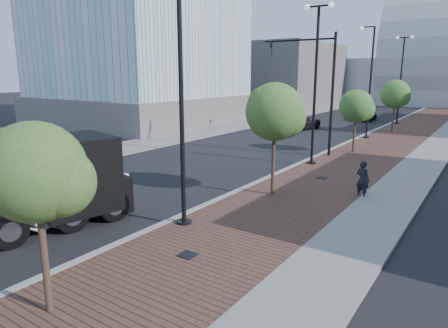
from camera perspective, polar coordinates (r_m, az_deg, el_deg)
The scene contains 22 objects.
sidewalk at distance 41.34m, azimuth 25.65°, elevation 4.05°, with size 7.00×140.00×0.12m, color #4C2D23.
concrete_strip at distance 41.03m, azimuth 29.37°, elevation 3.61°, with size 2.40×140.00×0.13m, color slate.
curb at distance 42.00m, azimuth 20.94°, elevation 4.59°, with size 0.30×140.00×0.14m, color gray.
west_sidewalk at distance 46.70m, azimuth 5.22°, elevation 6.12°, with size 4.00×140.00×0.12m, color slate.
white_sedan at distance 16.95m, azimuth -20.80°, elevation -3.91°, with size 1.73×4.97×1.64m, color white.
dark_car_mid at distance 40.71m, azimuth 10.84°, elevation 5.77°, with size 2.09×4.54×1.26m, color black.
dark_car_far at distance 50.40m, azimuth 19.62°, elevation 6.63°, with size 1.89×4.66×1.35m, color black.
pedestrian at distance 18.75m, azimuth 19.16°, elevation -2.13°, with size 0.62×0.41×1.70m, color black.
streetlight_1 at distance 13.95m, azimuth -6.45°, elevation 8.17°, with size 1.44×0.56×9.21m.
streetlight_2 at distance 24.26m, azimuth 12.88°, elevation 11.00°, with size 1.72×0.56×9.28m.
streetlight_3 at distance 35.73m, azimuth 19.93°, elevation 10.27°, with size 1.44×0.56×9.21m.
streetlight_4 at distance 47.40m, azimuth 23.89°, elevation 10.97°, with size 1.72×0.56×9.28m.
traffic_mast at distance 27.38m, azimuth 13.48°, elevation 11.48°, with size 5.09×0.20×8.00m.
tree_0 at distance 9.37m, azimuth -25.04°, elevation -1.16°, with size 2.26×2.19×4.49m.
tree_1 at distance 17.53m, azimuth 7.40°, elevation 7.35°, with size 2.55×2.53×5.09m.
tree_2 at distance 28.76m, azimuth 18.43°, elevation 7.79°, with size 2.32×2.26×4.41m.
tree_3 at distance 40.39m, azimuth 23.30°, elevation 9.13°, with size 2.63×2.62×4.91m.
tower_podium at distance 46.91m, azimuth -11.63°, elevation 7.71°, with size 19.00×19.00×3.00m, color slate.
convention_center at distance 86.32m, azimuth 27.25°, elevation 11.79°, with size 50.00×30.00×50.00m.
commercial_block_nw at distance 67.37m, azimuth 8.49°, elevation 12.28°, with size 14.00×20.00×10.00m, color #5F5855.
utility_cover_1 at distance 12.35m, azimuth -5.24°, elevation -12.77°, with size 0.50×0.50×0.02m, color black.
utility_cover_2 at distance 21.48m, azimuth 13.75°, elevation -1.92°, with size 0.50×0.50×0.02m, color black.
Camera 1 is at (9.56, -0.54, 5.45)m, focal length 32.05 mm.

